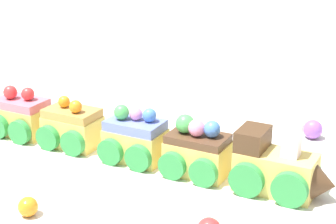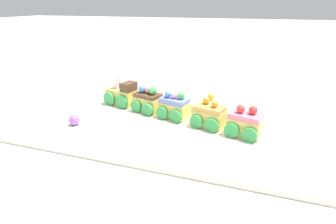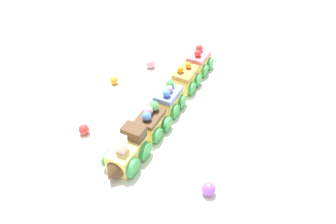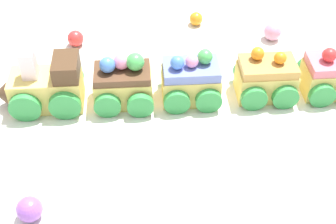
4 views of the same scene
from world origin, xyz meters
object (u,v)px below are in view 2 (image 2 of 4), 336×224
(cake_train_locomotive, at_px, (121,95))
(cake_car_caramel, at_px, (209,116))
(cake_car_blueberry, at_px, (175,107))
(gumball_red, at_px, (154,90))
(gumball_pink, at_px, (241,108))
(gumball_purple, at_px, (74,120))
(gumball_orange, at_px, (211,97))
(cake_car_chocolate, at_px, (148,101))
(cake_car_strawberry, at_px, (245,124))

(cake_train_locomotive, relative_size, cake_car_caramel, 1.37)
(cake_car_blueberry, relative_size, cake_car_caramel, 1.00)
(gumball_red, bearing_deg, gumball_pink, 164.40)
(gumball_pink, relative_size, gumball_purple, 1.01)
(gumball_orange, bearing_deg, cake_car_blueberry, 66.41)
(cake_car_blueberry, distance_m, gumball_purple, 0.24)
(cake_train_locomotive, relative_size, gumball_orange, 5.73)
(cake_car_chocolate, height_order, cake_car_caramel, cake_car_chocolate)
(cake_car_chocolate, xyz_separation_m, cake_car_blueberry, (-0.08, 0.02, -0.00))
(gumball_pink, bearing_deg, gumball_red, -15.60)
(cake_car_blueberry, distance_m, gumball_orange, 0.17)
(cake_car_caramel, bearing_deg, gumball_pink, -107.84)
(gumball_orange, bearing_deg, cake_train_locomotive, 24.07)
(gumball_orange, bearing_deg, gumball_purple, 44.17)
(cake_car_blueberry, xyz_separation_m, gumball_red, (0.12, -0.16, -0.01))
(gumball_red, bearing_deg, gumball_purple, 70.76)
(cake_train_locomotive, distance_m, gumball_red, 0.13)
(gumball_purple, bearing_deg, cake_car_strawberry, -169.38)
(cake_car_chocolate, distance_m, gumball_pink, 0.25)
(cake_car_blueberry, bearing_deg, gumball_pink, -137.92)
(cake_car_strawberry, relative_size, gumball_pink, 3.23)
(cake_car_blueberry, xyz_separation_m, gumball_purple, (0.21, 0.12, -0.01))
(gumball_red, xyz_separation_m, gumball_purple, (0.10, 0.28, 0.00))
(cake_car_strawberry, distance_m, gumball_pink, 0.13)
(cake_car_caramel, xyz_separation_m, gumball_purple, (0.30, 0.09, -0.01))
(gumball_orange, bearing_deg, gumball_pink, 141.67)
(cake_train_locomotive, xyz_separation_m, gumball_purple, (0.04, 0.16, -0.01))
(cake_car_chocolate, distance_m, gumball_orange, 0.20)
(cake_car_blueberry, bearing_deg, gumball_red, -39.13)
(cake_car_blueberry, bearing_deg, cake_car_chocolate, -0.11)
(gumball_red, bearing_deg, cake_train_locomotive, 62.38)
(gumball_purple, bearing_deg, gumball_orange, -135.83)
(gumball_pink, relative_size, gumball_red, 1.13)
(cake_car_strawberry, xyz_separation_m, gumball_orange, (0.11, -0.20, -0.02))
(cake_car_blueberry, bearing_deg, gumball_orange, -98.87)
(cake_train_locomotive, distance_m, cake_car_strawberry, 0.36)
(cake_train_locomotive, height_order, gumball_orange, cake_train_locomotive)
(cake_car_caramel, height_order, gumball_purple, cake_car_caramel)
(cake_car_strawberry, xyz_separation_m, gumball_purple, (0.39, 0.07, -0.01))
(gumball_orange, bearing_deg, gumball_red, -1.40)
(cake_car_caramel, xyz_separation_m, cake_car_strawberry, (-0.08, 0.02, 0.00))
(gumball_purple, bearing_deg, cake_car_blueberry, -151.05)
(cake_car_chocolate, xyz_separation_m, cake_car_caramel, (-0.17, 0.05, -0.00))
(cake_car_caramel, bearing_deg, cake_car_blueberry, 0.07)
(gumball_orange, relative_size, gumball_purple, 0.78)
(cake_car_chocolate, bearing_deg, gumball_red, -60.80)
(cake_car_blueberry, relative_size, cake_car_strawberry, 1.00)
(cake_car_blueberry, distance_m, gumball_red, 0.20)
(cake_train_locomotive, bearing_deg, gumball_orange, -141.20)
(gumball_red, height_order, gumball_purple, gumball_purple)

